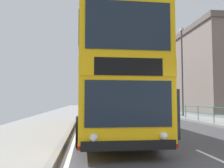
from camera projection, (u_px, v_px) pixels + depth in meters
name	position (u px, v px, depth m)	size (l,w,h in m)	color
double_decker_bus_main	(107.00, 85.00, 11.44)	(3.41, 11.14, 4.41)	#F4B20F
background_bus_far_lane	(140.00, 100.00, 29.10)	(2.77, 10.41, 3.06)	navy
street_lamp_far_side	(182.00, 65.00, 22.43)	(0.28, 0.60, 8.25)	#38383D
background_building_01	(223.00, 70.00, 32.70)	(10.50, 13.24, 11.46)	slate
background_building_02	(199.00, 77.00, 44.93)	(14.28, 17.74, 11.89)	slate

